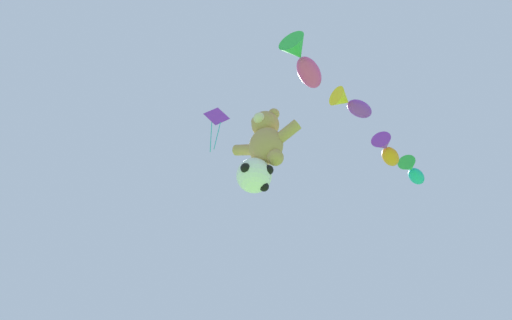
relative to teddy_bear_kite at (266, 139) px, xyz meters
name	(u,v)px	position (x,y,z in m)	size (l,w,h in m)	color
teddy_bear_kite	(266,139)	(0.00, 0.00, 0.00)	(2.44, 1.07, 2.47)	tan
soccer_ball_kite	(254,175)	(-0.39, -0.04, -1.41)	(1.17, 1.16, 1.08)	white
fish_kite_magenta	(303,61)	(1.95, -1.05, 1.50)	(0.85, 1.90, 0.84)	#E53F9E
fish_kite_violet	(351,104)	(2.65, 1.72, 1.99)	(1.39, 1.79, 0.76)	purple
fish_kite_tangerine	(387,150)	(3.16, 4.24, 1.51)	(0.79, 1.75, 0.76)	orange
fish_kite_teal	(413,171)	(3.78, 6.62, 1.95)	(0.91, 1.85, 0.75)	#19ADB2
diamond_kite	(216,120)	(-2.75, 0.70, 3.32)	(0.86, 0.83, 2.77)	purple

